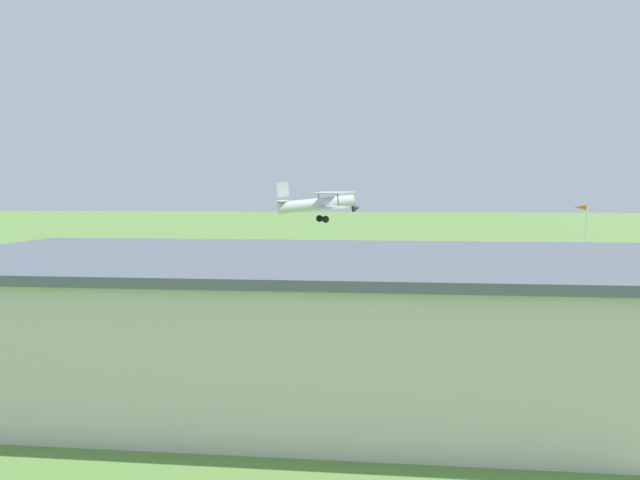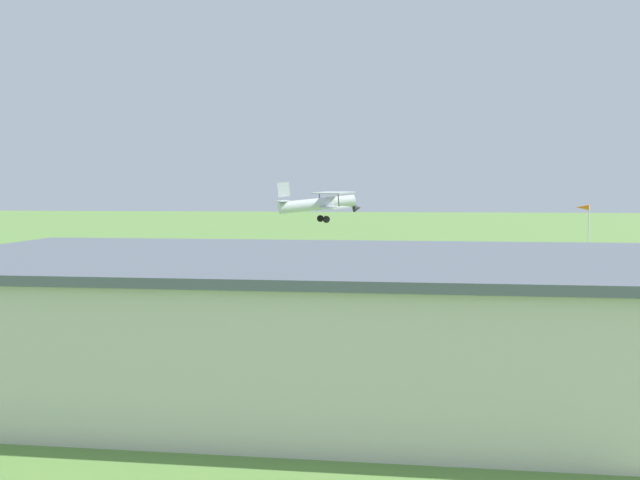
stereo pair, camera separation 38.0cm
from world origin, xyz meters
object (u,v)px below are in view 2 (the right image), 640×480
object	(u,v)px
truck_flatbed_blue	(577,296)
person_beside_truck	(53,311)
car_silver	(75,303)
person_walking_on_apron	(595,326)
hangar	(308,319)
windsock	(583,213)
biplane	(321,203)

from	to	relation	value
truck_flatbed_blue	person_beside_truck	distance (m)	33.00
car_silver	person_walking_on_apron	xyz separation A→B (m)	(-32.64, 3.92, 0.03)
hangar	car_silver	world-z (taller)	hangar
hangar	windsock	bearing A→B (deg)	-117.68
biplane	person_walking_on_apron	bearing A→B (deg)	129.08
hangar	biplane	size ratio (longest dim) A/B	3.56
biplane	car_silver	bearing A→B (deg)	51.35
car_silver	person_beside_truck	world-z (taller)	person_beside_truck
windsock	car_silver	bearing A→B (deg)	37.20
person_beside_truck	car_silver	bearing A→B (deg)	-83.78
person_walking_on_apron	windsock	size ratio (longest dim) A/B	0.25
hangar	truck_flatbed_blue	xyz separation A→B (m)	(-15.19, -15.11, -1.15)
truck_flatbed_blue	person_beside_truck	world-z (taller)	truck_flatbed_blue
person_walking_on_apron	hangar	bearing A→B (deg)	33.62
person_walking_on_apron	windsock	world-z (taller)	windsock
hangar	windsock	world-z (taller)	windsock
car_silver	hangar	bearing A→B (deg)	142.30
person_beside_truck	person_walking_on_apron	size ratio (longest dim) A/B	1.03
truck_flatbed_blue	person_walking_on_apron	distance (m)	5.33
hangar	car_silver	size ratio (longest dim) A/B	8.08
truck_flatbed_blue	windsock	distance (m)	31.78
car_silver	person_beside_truck	distance (m)	3.42
person_walking_on_apron	car_silver	bearing A→B (deg)	-6.85
hangar	truck_flatbed_blue	distance (m)	21.46
truck_flatbed_blue	windsock	size ratio (longest dim) A/B	1.00
windsock	person_walking_on_apron	bearing A→B (deg)	75.79
person_walking_on_apron	windsock	xyz separation A→B (m)	(-8.99, -35.53, 5.20)
hangar	person_beside_truck	world-z (taller)	hangar
biplane	truck_flatbed_blue	size ratio (longest dim) A/B	1.32
car_silver	person_beside_truck	size ratio (longest dim) A/B	2.28
car_silver	windsock	distance (m)	52.53
hangar	truck_flatbed_blue	bearing A→B (deg)	-135.16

